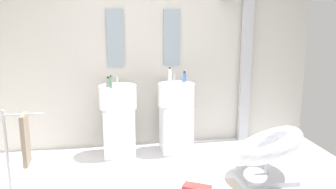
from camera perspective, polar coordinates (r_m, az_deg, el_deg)
name	(u,v)px	position (r m, az deg, el deg)	size (l,w,h in m)	color
rear_partition	(144,53)	(4.98, -3.90, 6.61)	(4.80, 0.10, 2.60)	beige
pedestal_sink_left	(119,118)	(4.71, -7.87, -3.68)	(0.48, 0.48, 1.03)	white
pedestal_sink_right	(176,115)	(4.80, 1.29, -3.28)	(0.48, 0.48, 1.03)	white
vanity_mirror_left	(115,38)	(4.86, -8.37, 8.82)	(0.22, 0.03, 0.75)	#8C9EA8
vanity_mirror_right	(172,38)	(4.94, 0.60, 9.01)	(0.22, 0.03, 0.75)	#8C9EA8
shower_column	(245,68)	(5.23, 12.09, 4.22)	(0.49, 0.24, 2.05)	#B7BABF
lounge_chair	(268,150)	(4.18, 15.59, -8.42)	(1.06, 1.06, 0.65)	#B7BABF
towel_rack	(23,142)	(3.72, -22.10, -7.00)	(0.37, 0.22, 0.95)	#B7BABF
magazine_red	(197,187)	(3.94, 4.63, -14.49)	(0.30, 0.14, 0.03)	#B73838
soap_bottle_grey	(108,82)	(4.54, -9.49, 1.92)	(0.06, 0.06, 0.13)	#99999E
soap_bottle_white	(170,75)	(4.79, 0.27, 3.07)	(0.04, 0.04, 0.20)	white
soap_bottle_green	(111,82)	(4.47, -9.07, 1.94)	(0.04, 0.04, 0.16)	#59996B
soap_bottle_blue	(184,77)	(4.82, 2.62, 2.79)	(0.05, 0.05, 0.14)	#4C72B7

